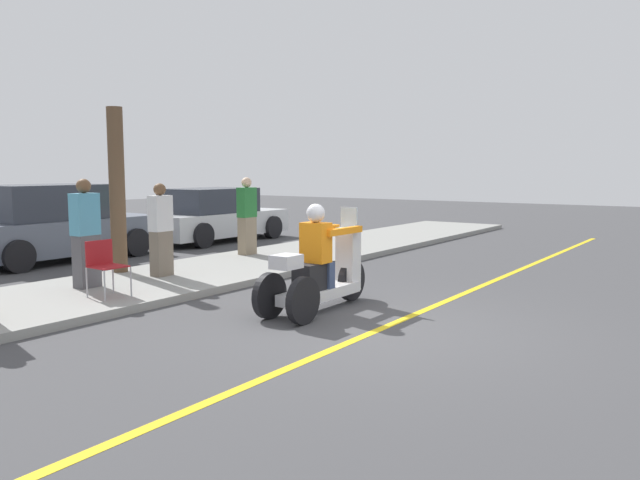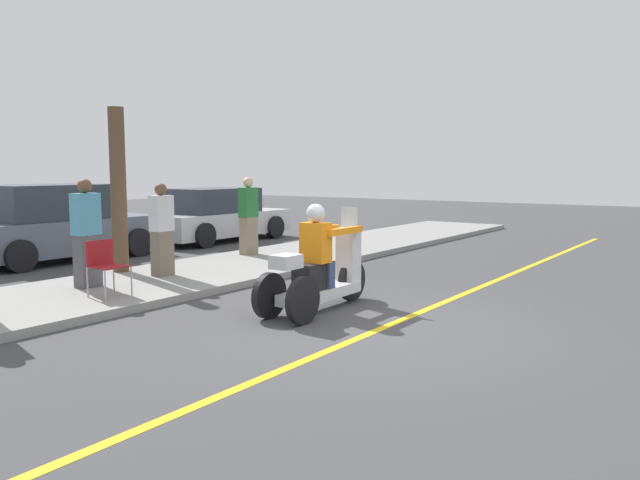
{
  "view_description": "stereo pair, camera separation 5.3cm",
  "coord_description": "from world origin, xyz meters",
  "px_view_note": "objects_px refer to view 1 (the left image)",
  "views": [
    {
      "loc": [
        -6.62,
        -3.71,
        1.98
      ],
      "look_at": [
        0.44,
        1.21,
        1.0
      ],
      "focal_mm": 35.0,
      "sensor_mm": 36.0,
      "label": 1
    },
    {
      "loc": [
        -6.59,
        -3.75,
        1.98
      ],
      "look_at": [
        0.44,
        1.21,
        1.0
      ],
      "focal_mm": 35.0,
      "sensor_mm": 36.0,
      "label": 2
    }
  ],
  "objects_px": {
    "parked_car_lot_left": "(214,216)",
    "spectator_by_tree": "(161,231)",
    "spectator_mid_group": "(86,235)",
    "parked_car_lot_center": "(53,225)",
    "spectator_end_of_line": "(247,217)",
    "tree_trunk": "(117,190)",
    "motorcycle_trike": "(320,272)",
    "folding_chair_curbside": "(104,262)"
  },
  "relations": [
    {
      "from": "motorcycle_trike",
      "to": "parked_car_lot_left",
      "type": "xyz_separation_m",
      "value": [
        5.35,
        7.3,
        0.14
      ]
    },
    {
      "from": "spectator_end_of_line",
      "to": "tree_trunk",
      "type": "bearing_deg",
      "value": 173.55
    },
    {
      "from": "spectator_by_tree",
      "to": "parked_car_lot_center",
      "type": "bearing_deg",
      "value": 83.8
    },
    {
      "from": "folding_chair_curbside",
      "to": "spectator_mid_group",
      "type": "bearing_deg",
      "value": 71.57
    },
    {
      "from": "spectator_mid_group",
      "to": "parked_car_lot_center",
      "type": "height_order",
      "value": "spectator_mid_group"
    },
    {
      "from": "parked_car_lot_center",
      "to": "tree_trunk",
      "type": "bearing_deg",
      "value": -100.98
    },
    {
      "from": "spectator_by_tree",
      "to": "tree_trunk",
      "type": "height_order",
      "value": "tree_trunk"
    },
    {
      "from": "folding_chair_curbside",
      "to": "parked_car_lot_center",
      "type": "bearing_deg",
      "value": 65.59
    },
    {
      "from": "motorcycle_trike",
      "to": "spectator_by_tree",
      "type": "relative_size",
      "value": 1.38
    },
    {
      "from": "spectator_mid_group",
      "to": "spectator_end_of_line",
      "type": "height_order",
      "value": "spectator_mid_group"
    },
    {
      "from": "spectator_by_tree",
      "to": "spectator_end_of_line",
      "type": "distance_m",
      "value": 3.0
    },
    {
      "from": "motorcycle_trike",
      "to": "spectator_mid_group",
      "type": "distance_m",
      "value": 3.86
    },
    {
      "from": "motorcycle_trike",
      "to": "parked_car_lot_center",
      "type": "height_order",
      "value": "parked_car_lot_center"
    },
    {
      "from": "spectator_end_of_line",
      "to": "parked_car_lot_center",
      "type": "relative_size",
      "value": 0.39
    },
    {
      "from": "spectator_end_of_line",
      "to": "parked_car_lot_left",
      "type": "height_order",
      "value": "spectator_end_of_line"
    },
    {
      "from": "spectator_by_tree",
      "to": "parked_car_lot_center",
      "type": "distance_m",
      "value": 3.97
    },
    {
      "from": "spectator_mid_group",
      "to": "parked_car_lot_center",
      "type": "bearing_deg",
      "value": 64.36
    },
    {
      "from": "parked_car_lot_left",
      "to": "spectator_by_tree",
      "type": "bearing_deg",
      "value": -143.69
    },
    {
      "from": "parked_car_lot_center",
      "to": "motorcycle_trike",
      "type": "bearing_deg",
      "value": -94.95
    },
    {
      "from": "spectator_by_tree",
      "to": "tree_trunk",
      "type": "relative_size",
      "value": 0.55
    },
    {
      "from": "parked_car_lot_center",
      "to": "folding_chair_curbside",
      "type": "bearing_deg",
      "value": -114.41
    },
    {
      "from": "motorcycle_trike",
      "to": "spectator_end_of_line",
      "type": "xyz_separation_m",
      "value": [
        3.16,
        4.14,
        0.38
      ]
    },
    {
      "from": "spectator_mid_group",
      "to": "spectator_end_of_line",
      "type": "bearing_deg",
      "value": 6.4
    },
    {
      "from": "tree_trunk",
      "to": "parked_car_lot_left",
      "type": "bearing_deg",
      "value": 28.02
    },
    {
      "from": "spectator_mid_group",
      "to": "tree_trunk",
      "type": "relative_size",
      "value": 0.58
    },
    {
      "from": "spectator_by_tree",
      "to": "parked_car_lot_left",
      "type": "height_order",
      "value": "spectator_by_tree"
    },
    {
      "from": "spectator_end_of_line",
      "to": "parked_car_lot_left",
      "type": "bearing_deg",
      "value": 55.25
    },
    {
      "from": "parked_car_lot_center",
      "to": "spectator_end_of_line",
      "type": "bearing_deg",
      "value": -52.98
    },
    {
      "from": "spectator_mid_group",
      "to": "parked_car_lot_center",
      "type": "distance_m",
      "value": 4.24
    },
    {
      "from": "motorcycle_trike",
      "to": "parked_car_lot_center",
      "type": "bearing_deg",
      "value": 85.05
    },
    {
      "from": "spectator_by_tree",
      "to": "spectator_mid_group",
      "type": "bearing_deg",
      "value": 174.96
    },
    {
      "from": "parked_car_lot_left",
      "to": "tree_trunk",
      "type": "height_order",
      "value": "tree_trunk"
    },
    {
      "from": "parked_car_lot_left",
      "to": "parked_car_lot_center",
      "type": "bearing_deg",
      "value": 177.92
    },
    {
      "from": "motorcycle_trike",
      "to": "parked_car_lot_left",
      "type": "bearing_deg",
      "value": 53.76
    },
    {
      "from": "spectator_mid_group",
      "to": "folding_chair_curbside",
      "type": "xyz_separation_m",
      "value": [
        -0.28,
        -0.83,
        -0.32
      ]
    },
    {
      "from": "parked_car_lot_left",
      "to": "spectator_mid_group",
      "type": "bearing_deg",
      "value": -150.84
    },
    {
      "from": "parked_car_lot_left",
      "to": "spectator_end_of_line",
      "type": "bearing_deg",
      "value": -124.75
    },
    {
      "from": "spectator_mid_group",
      "to": "tree_trunk",
      "type": "bearing_deg",
      "value": 33.7
    },
    {
      "from": "parked_car_lot_center",
      "to": "parked_car_lot_left",
      "type": "bearing_deg",
      "value": -2.08
    },
    {
      "from": "spectator_mid_group",
      "to": "spectator_by_tree",
      "type": "height_order",
      "value": "spectator_mid_group"
    },
    {
      "from": "motorcycle_trike",
      "to": "tree_trunk",
      "type": "relative_size",
      "value": 0.75
    },
    {
      "from": "motorcycle_trike",
      "to": "folding_chair_curbside",
      "type": "distance_m",
      "value": 3.18
    }
  ]
}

